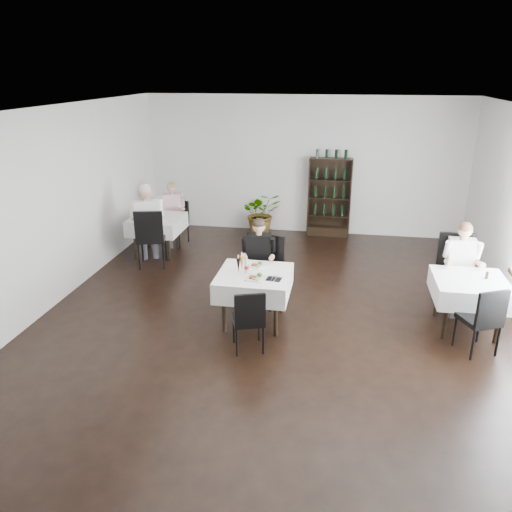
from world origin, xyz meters
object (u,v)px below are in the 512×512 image
Objects in this scene: potted_tree at (261,213)px; main_table at (254,283)px; diner_main at (258,255)px; wine_shelf at (329,198)px.

main_table is at bearing -82.02° from potted_tree.
potted_tree is 0.69× the size of diner_main.
wine_shelf reaches higher than main_table.
diner_main reaches higher than main_table.
wine_shelf is 1.54m from potted_tree.
wine_shelf is at bearing 4.39° from potted_tree.
diner_main is (-0.05, 0.68, 0.17)m from main_table.
wine_shelf is 1.86× the size of potted_tree.
wine_shelf is at bearing 75.29° from diner_main.
potted_tree is 3.57m from diner_main.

